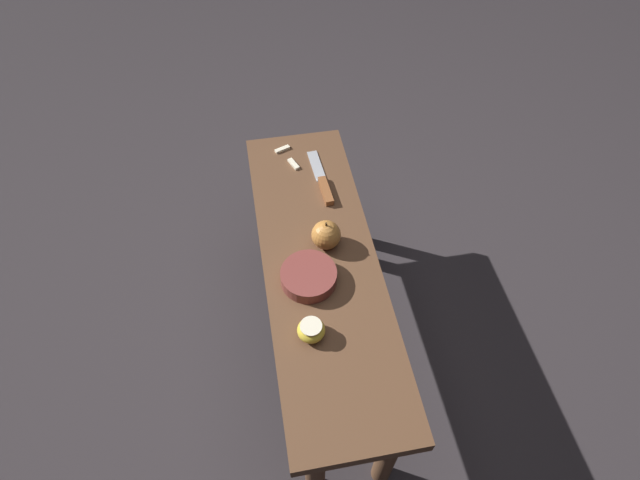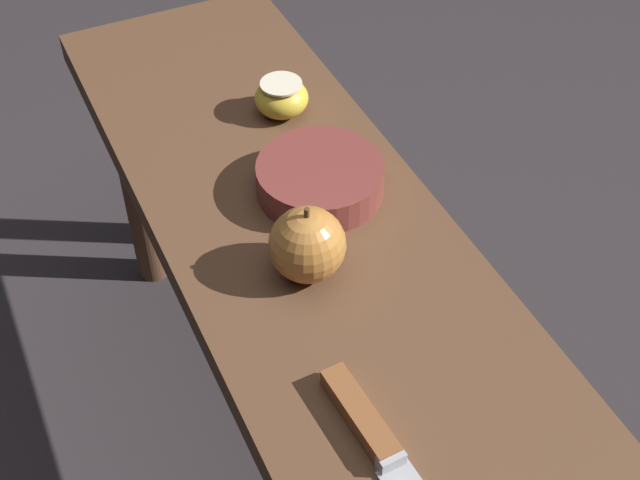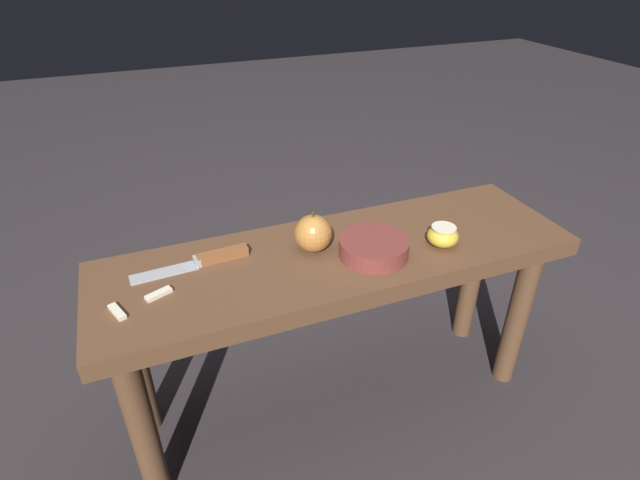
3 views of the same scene
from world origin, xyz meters
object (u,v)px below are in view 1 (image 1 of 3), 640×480
(wooden_bench, at_px, (320,276))
(knife, at_px, (323,184))
(bowl, at_px, (309,276))
(apple_whole, at_px, (326,235))
(apple_cut, at_px, (311,330))

(wooden_bench, bearing_deg, knife, 167.83)
(wooden_bench, xyz_separation_m, bowl, (0.06, -0.04, 0.10))
(wooden_bench, bearing_deg, apple_whole, 152.61)
(apple_cut, bearing_deg, apple_whole, 162.08)
(apple_cut, bearing_deg, knife, 166.30)
(bowl, bearing_deg, wooden_bench, 146.11)
(apple_whole, relative_size, bowl, 0.62)
(knife, relative_size, apple_cut, 3.54)
(wooden_bench, distance_m, knife, 0.29)
(knife, height_order, bowl, bowl)
(wooden_bench, height_order, apple_whole, apple_whole)
(knife, relative_size, bowl, 1.64)
(apple_cut, bearing_deg, bowl, 172.82)
(wooden_bench, distance_m, bowl, 0.12)
(knife, relative_size, apple_whole, 2.65)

